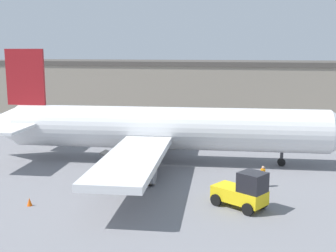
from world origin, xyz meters
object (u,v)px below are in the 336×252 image
Objects in this scene: baggage_tug at (243,191)px; safety_cone_near at (29,202)px; airplane at (159,129)px; belt_loader_truck at (122,165)px; ground_crew_worker at (263,176)px.

baggage_tug reaches higher than safety_cone_near.
airplane is 14.44m from safety_cone_near.
airplane is at bearing 77.26° from belt_loader_truck.
safety_cone_near is at bearing -138.38° from baggage_tug.
baggage_tug reaches higher than ground_crew_worker.
airplane is at bearing 50.07° from ground_crew_worker.
ground_crew_worker is at bearing 106.28° from baggage_tug.
ground_crew_worker is 0.42× the size of baggage_tug.
ground_crew_worker is at bearing 26.71° from safety_cone_near.
ground_crew_worker reaches higher than safety_cone_near.
baggage_tug is at bearing 155.12° from ground_crew_worker.
safety_cone_near is (-14.03, -2.83, -0.90)m from baggage_tug.
airplane reaches higher than ground_crew_worker.
airplane is 13.31m from baggage_tug.
airplane is 11.19m from ground_crew_worker.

